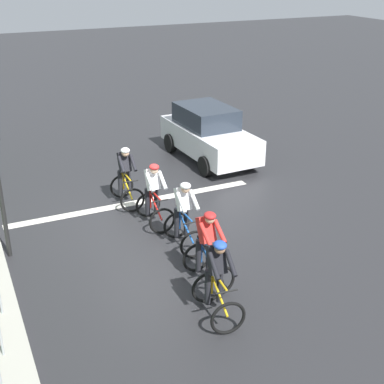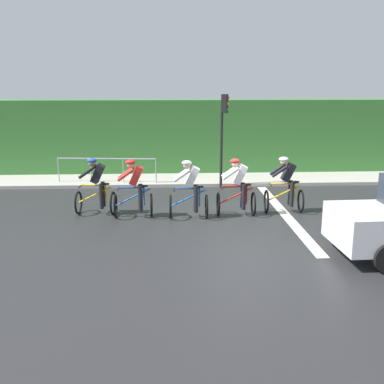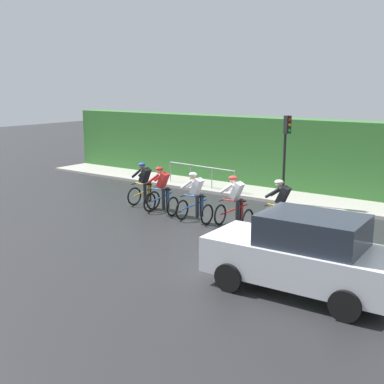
{
  "view_description": "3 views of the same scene",
  "coord_description": "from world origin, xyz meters",
  "px_view_note": "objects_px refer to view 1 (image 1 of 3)",
  "views": [
    {
      "loc": [
        4.21,
        11.63,
        6.25
      ],
      "look_at": [
        -0.87,
        0.71,
        0.94
      ],
      "focal_mm": 49.96,
      "sensor_mm": 36.0,
      "label": 1
    },
    {
      "loc": [
        -13.07,
        2.2,
        3.84
      ],
      "look_at": [
        -0.29,
        1.54,
        0.77
      ],
      "focal_mm": 44.01,
      "sensor_mm": 36.0,
      "label": 2
    },
    {
      "loc": [
        -13.08,
        -7.58,
        4.44
      ],
      "look_at": [
        -0.36,
        1.65,
        1.03
      ],
      "focal_mm": 46.58,
      "sensor_mm": 36.0,
      "label": 3
    }
  ],
  "objects_px": {
    "cyclist_fourth": "(154,195)",
    "cyclist_trailing": "(126,177)",
    "cyclist_second": "(207,249)",
    "car_white": "(208,134)",
    "cyclist_lead": "(217,280)",
    "cyclist_mid": "(184,216)"
  },
  "relations": [
    {
      "from": "cyclist_lead",
      "to": "cyclist_second",
      "type": "height_order",
      "value": "same"
    },
    {
      "from": "cyclist_fourth",
      "to": "cyclist_trailing",
      "type": "xyz_separation_m",
      "value": [
        0.25,
        -1.46,
        0.0
      ]
    },
    {
      "from": "cyclist_second",
      "to": "cyclist_mid",
      "type": "relative_size",
      "value": 1.0
    },
    {
      "from": "car_white",
      "to": "cyclist_fourth",
      "type": "bearing_deg",
      "value": 47.84
    },
    {
      "from": "cyclist_trailing",
      "to": "cyclist_fourth",
      "type": "bearing_deg",
      "value": 99.68
    },
    {
      "from": "cyclist_mid",
      "to": "car_white",
      "type": "relative_size",
      "value": 0.4
    },
    {
      "from": "cyclist_second",
      "to": "car_white",
      "type": "distance_m",
      "value": 7.5
    },
    {
      "from": "cyclist_second",
      "to": "car_white",
      "type": "height_order",
      "value": "car_white"
    },
    {
      "from": "car_white",
      "to": "cyclist_mid",
      "type": "bearing_deg",
      "value": 58.13
    },
    {
      "from": "cyclist_lead",
      "to": "cyclist_fourth",
      "type": "distance_m",
      "value": 4.07
    },
    {
      "from": "cyclist_second",
      "to": "car_white",
      "type": "relative_size",
      "value": 0.4
    },
    {
      "from": "car_white",
      "to": "cyclist_trailing",
      "type": "bearing_deg",
      "value": 32.23
    },
    {
      "from": "cyclist_lead",
      "to": "car_white",
      "type": "height_order",
      "value": "car_white"
    },
    {
      "from": "cyclist_fourth",
      "to": "car_white",
      "type": "bearing_deg",
      "value": -132.16
    },
    {
      "from": "cyclist_second",
      "to": "cyclist_trailing",
      "type": "bearing_deg",
      "value": -86.39
    },
    {
      "from": "cyclist_lead",
      "to": "cyclist_fourth",
      "type": "height_order",
      "value": "same"
    },
    {
      "from": "cyclist_mid",
      "to": "cyclist_fourth",
      "type": "relative_size",
      "value": 1.0
    },
    {
      "from": "cyclist_fourth",
      "to": "cyclist_lead",
      "type": "bearing_deg",
      "value": 85.44
    },
    {
      "from": "cyclist_lead",
      "to": "cyclist_fourth",
      "type": "relative_size",
      "value": 1.0
    },
    {
      "from": "cyclist_fourth",
      "to": "cyclist_second",
      "type": "bearing_deg",
      "value": 90.57
    },
    {
      "from": "cyclist_mid",
      "to": "cyclist_trailing",
      "type": "relative_size",
      "value": 1.0
    },
    {
      "from": "cyclist_second",
      "to": "cyclist_fourth",
      "type": "xyz_separation_m",
      "value": [
        0.03,
        -2.94,
        0.0
      ]
    }
  ]
}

